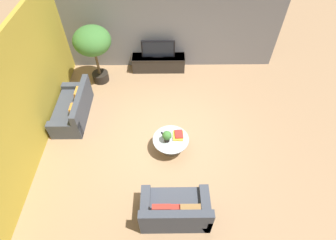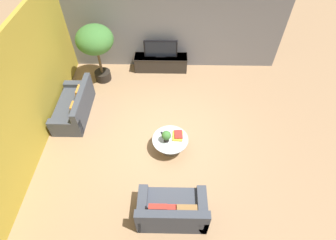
% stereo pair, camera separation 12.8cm
% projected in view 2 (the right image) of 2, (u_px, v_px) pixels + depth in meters
% --- Properties ---
extents(ground_plane, '(24.00, 24.00, 0.00)m').
position_uv_depth(ground_plane, '(166.00, 135.00, 7.21)').
color(ground_plane, '#9E7A56').
extents(back_wall_stone, '(7.40, 0.12, 3.00)m').
position_uv_depth(back_wall_stone, '(168.00, 25.00, 8.25)').
color(back_wall_stone, slate).
rests_on(back_wall_stone, ground).
extents(side_wall_left, '(0.12, 7.40, 3.00)m').
position_uv_depth(side_wall_left, '(29.00, 88.00, 6.26)').
color(side_wall_left, gold).
rests_on(side_wall_left, ground).
extents(media_console, '(1.80, 0.50, 0.54)m').
position_uv_depth(media_console, '(161.00, 63.00, 8.95)').
color(media_console, '#2D2823').
rests_on(media_console, ground).
extents(television, '(1.09, 0.13, 0.58)m').
position_uv_depth(television, '(161.00, 49.00, 8.55)').
color(television, black).
rests_on(television, media_console).
extents(coffee_table, '(0.91, 0.91, 0.41)m').
position_uv_depth(coffee_table, '(170.00, 142.00, 6.69)').
color(coffee_table, '#756656').
rests_on(coffee_table, ground).
extents(couch_by_wall, '(0.84, 1.76, 0.84)m').
position_uv_depth(couch_by_wall, '(75.00, 107.00, 7.54)').
color(couch_by_wall, '#3D424C').
rests_on(couch_by_wall, ground).
extents(couch_near_entry, '(1.45, 0.84, 0.84)m').
position_uv_depth(couch_near_entry, '(172.00, 211.00, 5.50)').
color(couch_near_entry, '#3D424C').
rests_on(couch_near_entry, ground).
extents(potted_palm_tall, '(1.12, 1.12, 1.90)m').
position_uv_depth(potted_palm_tall, '(95.00, 42.00, 7.77)').
color(potted_palm_tall, black).
rests_on(potted_palm_tall, ground).
extents(potted_plant_tabletop, '(0.23, 0.23, 0.33)m').
position_uv_depth(potted_plant_tabletop, '(166.00, 136.00, 6.42)').
color(potted_plant_tabletop, black).
rests_on(potted_plant_tabletop, coffee_table).
extents(book_stack, '(0.27, 0.33, 0.08)m').
position_uv_depth(book_stack, '(178.00, 135.00, 6.64)').
color(book_stack, gold).
rests_on(book_stack, coffee_table).
extents(remote_black, '(0.11, 0.16, 0.02)m').
position_uv_depth(remote_black, '(162.00, 134.00, 6.69)').
color(remote_black, black).
rests_on(remote_black, coffee_table).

